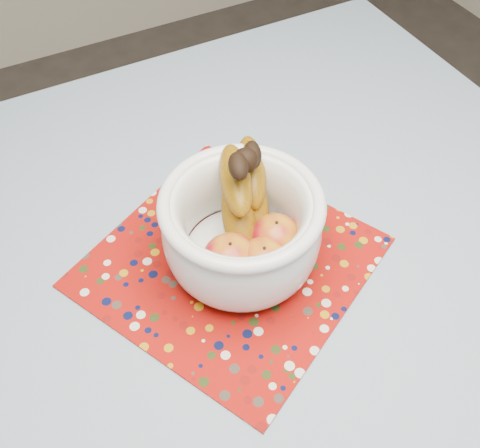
{
  "coord_description": "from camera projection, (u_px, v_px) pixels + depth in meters",
  "views": [
    {
      "loc": [
        -0.27,
        -0.43,
        1.51
      ],
      "look_at": [
        -0.02,
        0.06,
        0.85
      ],
      "focal_mm": 42.0,
      "sensor_mm": 36.0,
      "label": 1
    }
  ],
  "objects": [
    {
      "name": "placemat",
      "position": [
        230.0,
        262.0,
        0.92
      ],
      "size": [
        0.54,
        0.54,
        0.0
      ],
      "primitive_type": "cube",
      "rotation": [
        0.0,
        0.0,
        0.47
      ],
      "color": "#8F0C07",
      "rests_on": "tablecloth"
    },
    {
      "name": "fruit_bowl",
      "position": [
        245.0,
        220.0,
        0.86
      ],
      "size": [
        0.25,
        0.27,
        0.22
      ],
      "color": "white",
      "rests_on": "placemat"
    },
    {
      "name": "tablecloth",
      "position": [
        266.0,
        283.0,
        0.9
      ],
      "size": [
        1.32,
        1.32,
        0.01
      ],
      "primitive_type": "cube",
      "color": "slate",
      "rests_on": "table"
    },
    {
      "name": "table",
      "position": [
        264.0,
        309.0,
        0.97
      ],
      "size": [
        1.2,
        1.2,
        0.75
      ],
      "color": "brown",
      "rests_on": "ground"
    }
  ]
}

